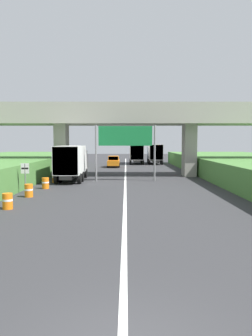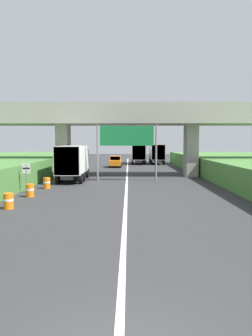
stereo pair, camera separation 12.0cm
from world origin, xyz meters
TOP-DOWN VIEW (x-y plane):
  - lane_centre_stripe at (0.00, 24.09)m, footprint 0.20×88.18m
  - overpass_bridge at (0.00, 30.12)m, footprint 40.00×4.80m
  - overhead_highway_sign at (0.00, 25.48)m, footprint 5.88×0.18m
  - speed_limit_sign at (-7.40, 18.05)m, footprint 0.60×0.08m
  - truck_blue at (1.89, 50.41)m, footprint 2.44×7.30m
  - truck_white at (-5.25, 25.65)m, footprint 2.44×7.30m
  - truck_green at (5.13, 50.57)m, footprint 2.44×7.30m
  - car_orange at (-1.84, 42.96)m, footprint 1.86×4.10m
  - construction_barrel_2 at (-6.62, 12.46)m, footprint 0.57×0.57m
  - construction_barrel_3 at (-6.65, 16.42)m, footprint 0.57×0.57m
  - construction_barrel_4 at (-6.51, 20.37)m, footprint 0.57×0.57m
  - construction_barrel_5 at (-6.60, 24.33)m, footprint 0.57×0.57m

SIDE VIEW (x-z plane):
  - lane_centre_stripe at x=0.00m, z-range 0.00..0.01m
  - construction_barrel_2 at x=-6.62m, z-range 0.01..0.91m
  - construction_barrel_3 at x=-6.65m, z-range 0.01..0.91m
  - construction_barrel_4 at x=-6.51m, z-range 0.01..0.91m
  - construction_barrel_5 at x=-6.60m, z-range 0.01..0.91m
  - car_orange at x=-1.84m, z-range 0.00..1.72m
  - speed_limit_sign at x=-7.40m, z-range 0.36..2.59m
  - truck_blue at x=1.89m, z-range 0.21..3.65m
  - truck_white at x=-5.25m, z-range 0.21..3.65m
  - truck_green at x=5.13m, z-range 0.21..3.65m
  - overhead_highway_sign at x=0.00m, z-range 1.31..6.76m
  - overpass_bridge at x=0.00m, z-range 2.04..10.00m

